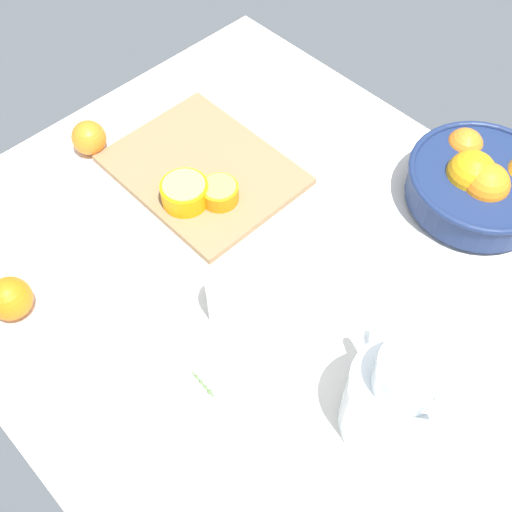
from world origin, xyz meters
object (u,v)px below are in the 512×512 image
juice_pitcher (395,403)px  cutting_board (203,170)px  orange_half_0 (219,192)px  loose_orange_0 (10,298)px  juice_glass (231,300)px  orange_half_1 (185,193)px  loose_orange_1 (89,138)px  fruit_bowl (481,183)px

juice_pitcher → cutting_board: juice_pitcher is taller
cutting_board → juice_pitcher: bearing=-13.3°
orange_half_0 → loose_orange_0: (-6.36, -38.62, 0.32)cm
juice_glass → orange_half_1: bearing=157.4°
orange_half_1 → juice_glass: bearing=-22.6°
juice_pitcher → loose_orange_1: (-74.48, 1.31, -3.53)cm
cutting_board → orange_half_0: 8.93cm
juice_pitcher → orange_half_0: 48.17cm
orange_half_1 → loose_orange_0: bearing=-94.0°
juice_glass → orange_half_1: (-22.21, 9.24, -0.44)cm
cutting_board → orange_half_1: bearing=-61.6°
cutting_board → orange_half_1: 9.08cm
orange_half_1 → loose_orange_0: (-2.37, -33.94, -0.08)cm
cutting_board → loose_orange_0: bearing=-87.6°
juice_glass → loose_orange_0: size_ratio=1.33×
juice_pitcher → loose_orange_0: (-53.32, -28.54, -3.32)cm
cutting_board → loose_orange_0: size_ratio=4.79×
orange_half_0 → loose_orange_1: (-27.51, -8.76, 0.11)cm
cutting_board → loose_orange_1: bearing=-149.1°
juice_glass → loose_orange_1: juice_glass is taller
fruit_bowl → orange_half_1: bearing=-132.8°
fruit_bowl → orange_half_1: fruit_bowl is taller
orange_half_0 → loose_orange_0: size_ratio=0.98×
loose_orange_1 → fruit_bowl: bearing=35.7°
juice_pitcher → loose_orange_0: bearing=-151.8°
juice_pitcher → orange_half_1: bearing=174.0°
juice_glass → cutting_board: juice_glass is taller
loose_orange_1 → loose_orange_0: bearing=-54.7°
loose_orange_1 → orange_half_0: bearing=17.7°
juice_pitcher → loose_orange_0: size_ratio=2.77×
fruit_bowl → cutting_board: (-39.77, -30.97, -4.26)cm
orange_half_0 → juice_pitcher: bearing=-12.1°
cutting_board → orange_half_0: size_ratio=4.88×
loose_orange_0 → juice_glass: bearing=45.1°
fruit_bowl → loose_orange_1: (-59.21, -42.63, -1.67)cm
fruit_bowl → cutting_board: size_ratio=0.78×
juice_pitcher → juice_glass: size_ratio=2.08×
cutting_board → loose_orange_0: (1.72, -41.51, 2.81)cm
juice_pitcher → orange_half_0: (-46.97, 10.07, -3.64)cm
juice_pitcher → orange_half_0: juice_pitcher is taller
juice_pitcher → loose_orange_1: 74.58cm
cutting_board → orange_half_0: bearing=-19.7°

